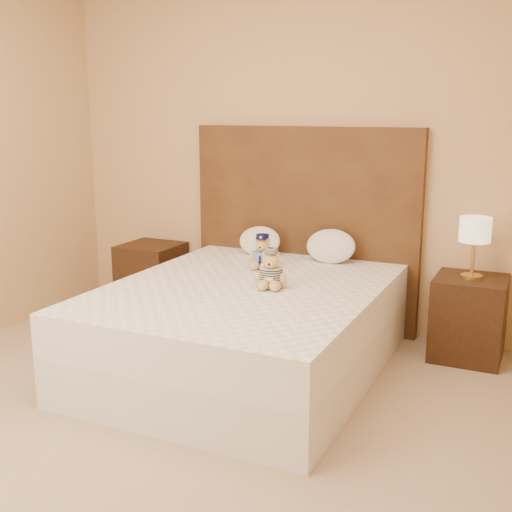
{
  "coord_description": "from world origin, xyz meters",
  "views": [
    {
      "loc": [
        1.69,
        -2.25,
        1.62
      ],
      "look_at": [
        -0.04,
        1.45,
        0.68
      ],
      "focal_mm": 45.0,
      "sensor_mm": 36.0,
      "label": 1
    }
  ],
  "objects_px": {
    "bed": "(246,328)",
    "teddy_prisoner": "(271,269)",
    "nightstand_right": "(468,318)",
    "lamp": "(475,233)",
    "teddy_police": "(262,252)",
    "pillow_right": "(331,245)",
    "nightstand_left": "(152,277)",
    "pillow_left": "(260,240)"
  },
  "relations": [
    {
      "from": "lamp",
      "to": "pillow_right",
      "type": "relative_size",
      "value": 1.1
    },
    {
      "from": "nightstand_right",
      "to": "teddy_prisoner",
      "type": "xyz_separation_m",
      "value": [
        -1.09,
        -0.78,
        0.39
      ]
    },
    {
      "from": "bed",
      "to": "nightstand_right",
      "type": "height_order",
      "value": "same"
    },
    {
      "from": "nightstand_right",
      "to": "teddy_prisoner",
      "type": "bearing_deg",
      "value": -144.32
    },
    {
      "from": "pillow_left",
      "to": "pillow_right",
      "type": "relative_size",
      "value": 0.91
    },
    {
      "from": "nightstand_right",
      "to": "teddy_prisoner",
      "type": "height_order",
      "value": "teddy_prisoner"
    },
    {
      "from": "nightstand_right",
      "to": "pillow_right",
      "type": "distance_m",
      "value": 1.06
    },
    {
      "from": "nightstand_left",
      "to": "teddy_prisoner",
      "type": "relative_size",
      "value": 2.34
    },
    {
      "from": "teddy_police",
      "to": "bed",
      "type": "bearing_deg",
      "value": -86.72
    },
    {
      "from": "bed",
      "to": "teddy_prisoner",
      "type": "xyz_separation_m",
      "value": [
        0.16,
        0.02,
        0.39
      ]
    },
    {
      "from": "teddy_prisoner",
      "to": "pillow_left",
      "type": "xyz_separation_m",
      "value": [
        -0.45,
        0.81,
        -0.0
      ]
    },
    {
      "from": "nightstand_right",
      "to": "pillow_left",
      "type": "relative_size",
      "value": 1.67
    },
    {
      "from": "teddy_prisoner",
      "to": "pillow_left",
      "type": "bearing_deg",
      "value": 106.12
    },
    {
      "from": "nightstand_left",
      "to": "teddy_police",
      "type": "xyz_separation_m",
      "value": [
        1.16,
        -0.34,
        0.39
      ]
    },
    {
      "from": "lamp",
      "to": "pillow_right",
      "type": "bearing_deg",
      "value": 178.24
    },
    {
      "from": "pillow_right",
      "to": "lamp",
      "type": "bearing_deg",
      "value": -1.76
    },
    {
      "from": "pillow_right",
      "to": "nightstand_right",
      "type": "bearing_deg",
      "value": -1.76
    },
    {
      "from": "teddy_police",
      "to": "teddy_prisoner",
      "type": "relative_size",
      "value": 1.0
    },
    {
      "from": "teddy_police",
      "to": "teddy_prisoner",
      "type": "height_order",
      "value": "same"
    },
    {
      "from": "nightstand_left",
      "to": "nightstand_right",
      "type": "height_order",
      "value": "same"
    },
    {
      "from": "nightstand_right",
      "to": "lamp",
      "type": "bearing_deg",
      "value": 180.0
    },
    {
      "from": "bed",
      "to": "pillow_left",
      "type": "xyz_separation_m",
      "value": [
        -0.29,
        0.83,
        0.39
      ]
    },
    {
      "from": "lamp",
      "to": "teddy_prisoner",
      "type": "bearing_deg",
      "value": -144.32
    },
    {
      "from": "pillow_right",
      "to": "bed",
      "type": "bearing_deg",
      "value": -108.26
    },
    {
      "from": "nightstand_left",
      "to": "nightstand_right",
      "type": "relative_size",
      "value": 1.0
    },
    {
      "from": "lamp",
      "to": "teddy_police",
      "type": "distance_m",
      "value": 1.4
    },
    {
      "from": "bed",
      "to": "teddy_police",
      "type": "xyz_separation_m",
      "value": [
        -0.09,
        0.46,
        0.39
      ]
    },
    {
      "from": "nightstand_right",
      "to": "teddy_police",
      "type": "bearing_deg",
      "value": -165.67
    },
    {
      "from": "nightstand_left",
      "to": "pillow_left",
      "type": "xyz_separation_m",
      "value": [
        0.96,
        0.03,
        0.39
      ]
    },
    {
      "from": "teddy_prisoner",
      "to": "lamp",
      "type": "bearing_deg",
      "value": 22.71
    },
    {
      "from": "teddy_police",
      "to": "pillow_right",
      "type": "relative_size",
      "value": 0.65
    },
    {
      "from": "nightstand_left",
      "to": "pillow_right",
      "type": "distance_m",
      "value": 1.58
    },
    {
      "from": "nightstand_right",
      "to": "pillow_right",
      "type": "xyz_separation_m",
      "value": [
        -0.98,
        0.03,
        0.4
      ]
    },
    {
      "from": "lamp",
      "to": "pillow_right",
      "type": "height_order",
      "value": "lamp"
    },
    {
      "from": "lamp",
      "to": "nightstand_left",
      "type": "bearing_deg",
      "value": 180.0
    },
    {
      "from": "nightstand_right",
      "to": "teddy_prisoner",
      "type": "relative_size",
      "value": 2.34
    },
    {
      "from": "bed",
      "to": "teddy_prisoner",
      "type": "relative_size",
      "value": 8.52
    },
    {
      "from": "nightstand_right",
      "to": "pillow_left",
      "type": "height_order",
      "value": "pillow_left"
    },
    {
      "from": "bed",
      "to": "lamp",
      "type": "relative_size",
      "value": 5.0
    },
    {
      "from": "teddy_prisoner",
      "to": "pillow_left",
      "type": "height_order",
      "value": "teddy_prisoner"
    },
    {
      "from": "bed",
      "to": "pillow_right",
      "type": "bearing_deg",
      "value": 71.74
    },
    {
      "from": "bed",
      "to": "teddy_police",
      "type": "bearing_deg",
      "value": 101.44
    }
  ]
}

